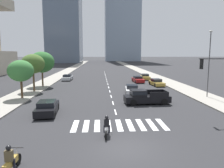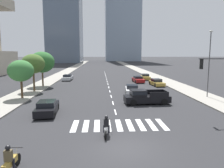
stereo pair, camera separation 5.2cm
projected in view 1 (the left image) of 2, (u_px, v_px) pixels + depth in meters
ground_plane at (125, 148)px, 13.29m from camera, size 800.00×800.00×0.00m
sidewalk_east at (168, 82)px, 43.66m from camera, size 4.00×260.00×0.15m
sidewalk_west at (45, 83)px, 42.22m from camera, size 4.00×260.00×0.15m
crosswalk_near at (119, 125)px, 17.60m from camera, size 7.65×2.97×0.01m
lane_divider_center at (107, 81)px, 45.27m from camera, size 0.14×50.00×0.01m
motorcycle_lead at (107, 127)px, 15.31m from camera, size 0.70×2.17×1.49m
motorcycle_trailing at (10, 162)px, 10.42m from camera, size 0.70×2.23×1.49m
pickup_truck at (145, 97)px, 25.00m from camera, size 5.35×2.23×1.67m
sedan_gold_0 at (145, 77)px, 48.73m from camera, size 2.00×4.49×1.27m
sedan_silver_1 at (67, 78)px, 47.33m from camera, size 1.96×4.71×1.24m
sedan_white_2 at (132, 90)px, 31.10m from camera, size 2.19×4.44×1.32m
sedan_gold_3 at (157, 83)px, 39.25m from camera, size 2.09×4.51×1.27m
sedan_red_4 at (138, 79)px, 43.87m from camera, size 2.03×4.39×1.25m
sedan_black_5 at (47, 108)px, 20.87m from camera, size 2.19×4.73×1.30m
street_lamp_east at (209, 59)px, 27.87m from camera, size 0.50×0.24×8.62m
street_tree_nearest at (21, 71)px, 27.30m from camera, size 3.22×3.22×4.88m
street_tree_second at (33, 64)px, 32.35m from camera, size 3.47×3.47×5.63m
street_tree_third at (42, 62)px, 37.36m from camera, size 4.31×4.31×6.04m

